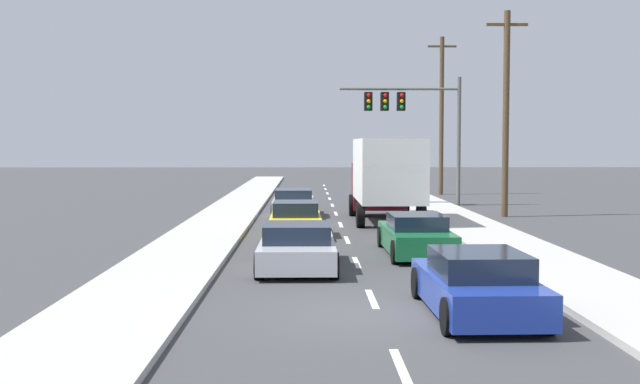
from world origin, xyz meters
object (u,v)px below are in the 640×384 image
car_yellow (296,220)px  car_blue (477,285)px  car_green (416,236)px  car_silver (297,248)px  utility_pole_mid (506,111)px  box_truck (386,174)px  car_white (294,203)px  traffic_signal_mast (404,110)px  utility_pole_far (441,114)px

car_yellow → car_blue: car_blue is taller
car_green → car_silver: bearing=-143.9°
utility_pole_mid → box_truck: bearing=-156.2°
car_white → traffic_signal_mast: traffic_signal_mast is taller
box_truck → utility_pole_mid: bearing=23.8°
box_truck → utility_pole_far: size_ratio=0.77×
box_truck → car_blue: size_ratio=1.77×
car_blue → utility_pole_mid: size_ratio=0.48×
car_green → utility_pole_mid: 13.70m
car_yellow → traffic_signal_mast: bearing=67.8°
box_truck → utility_pole_far: utility_pole_far is taller
traffic_signal_mast → car_yellow: bearing=-112.2°
car_silver → utility_pole_mid: 17.37m
car_yellow → box_truck: (3.61, 4.54, 1.41)m
utility_pole_mid → utility_pole_far: bearing=90.7°
car_silver → utility_pole_mid: (8.95, 14.31, 4.09)m
car_green → traffic_signal_mast: size_ratio=0.69×
car_silver → utility_pole_mid: bearing=58.0°
car_silver → utility_pole_far: utility_pole_far is taller
box_truck → utility_pole_mid: size_ratio=0.85×
car_silver → car_blue: car_blue is taller
traffic_signal_mast → utility_pole_far: bearing=68.9°
utility_pole_mid → utility_pole_far: (-0.19, 15.34, 0.48)m
utility_pole_mid → car_white: bearing=176.4°
car_white → car_green: bearing=-73.3°
car_yellow → car_silver: (0.14, -7.36, -0.02)m
car_yellow → utility_pole_far: (8.91, 22.30, 4.55)m
car_white → car_silver: 14.90m
traffic_signal_mast → utility_pole_far: utility_pole_far is taller
car_blue → traffic_signal_mast: size_ratio=0.65×
car_blue → traffic_signal_mast: bearing=85.9°
box_truck → utility_pole_far: 18.80m
car_yellow → utility_pole_mid: bearing=37.4°
box_truck → car_green: 9.53m
box_truck → car_blue: (-0.05, -17.42, -1.40)m
car_blue → car_yellow: bearing=105.5°
car_white → car_yellow: (0.20, -7.53, -0.01)m
car_yellow → utility_pole_mid: utility_pole_mid is taller
traffic_signal_mast → utility_pole_mid: bearing=-60.1°
car_silver → car_white: bearing=91.3°
car_white → car_silver: car_white is taller
car_white → car_green: car_white is taller
car_silver → utility_pole_far: bearing=73.5°
car_green → car_blue: 8.00m
car_blue → utility_pole_far: size_ratio=0.43×
car_silver → car_green: (3.39, 2.47, 0.01)m
car_white → box_truck: box_truck is taller
car_blue → utility_pole_mid: bearing=74.4°
box_truck → car_green: (-0.08, -9.42, -1.41)m
box_truck → traffic_signal_mast: (1.83, 8.78, 3.00)m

